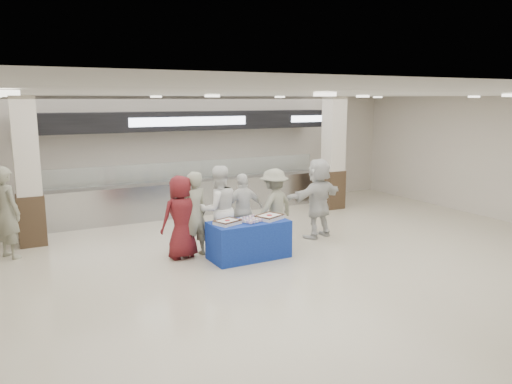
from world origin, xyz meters
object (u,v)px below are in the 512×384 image
cupcake_tray (252,219)px  soldier_a (194,214)px  chef_tall (218,209)px  chef_short (243,210)px  soldier_bg (7,212)px  civilian_maroon (181,217)px  civilian_white (318,198)px  sheet_cake_left (227,222)px  sheet_cake_right (269,217)px  soldier_b (274,207)px  display_table (249,240)px

cupcake_tray → soldier_a: size_ratio=0.30×
chef_tall → chef_short: bearing=-167.6°
chef_short → soldier_bg: bearing=-18.2°
civilian_maroon → civilian_white: 3.27m
chef_tall → civilian_white: size_ratio=0.99×
sheet_cake_left → soldier_a: (-0.44, 0.65, 0.06)m
sheet_cake_right → soldier_a: soldier_a is taller
chef_tall → civilian_white: civilian_white is taller
civilian_maroon → soldier_a: bearing=172.5°
sheet_cake_left → sheet_cake_right: size_ratio=0.90×
soldier_b → cupcake_tray: bearing=17.9°
soldier_b → civilian_white: civilian_white is taller
sheet_cake_left → soldier_bg: soldier_bg is taller
chef_short → civilian_white: bearing=176.3°
sheet_cake_left → soldier_a: size_ratio=0.32×
sheet_cake_right → soldier_a: size_ratio=0.35×
chef_tall → civilian_white: 2.47m
cupcake_tray → soldier_b: size_ratio=0.31×
civilian_maroon → soldier_a: (0.26, 0.00, 0.03)m
sheet_cake_left → chef_short: bearing=47.0°
display_table → sheet_cake_right: (0.45, -0.04, 0.43)m
sheet_cake_right → chef_short: bearing=102.9°
sheet_cake_left → sheet_cake_right: sheet_cake_right is taller
sheet_cake_right → chef_tall: (-0.81, 0.68, 0.10)m
cupcake_tray → chef_tall: chef_tall is taller
soldier_a → chef_tall: 0.54m
cupcake_tray → soldier_b: bearing=37.0°
sheet_cake_right → chef_short: chef_short is taller
display_table → sheet_cake_right: size_ratio=2.54×
soldier_a → chef_short: 1.18m
cupcake_tray → chef_short: chef_short is taller
display_table → sheet_cake_right: 0.62m
soldier_b → soldier_a: bearing=-19.1°
sheet_cake_right → soldier_b: soldier_b is taller
chef_tall → soldier_b: chef_tall is taller
soldier_a → chef_short: soldier_a is taller
chef_short → soldier_b: size_ratio=0.96×
soldier_b → display_table: bearing=15.1°
cupcake_tray → soldier_b: 1.10m
chef_short → soldier_b: (0.68, -0.13, 0.04)m
display_table → sheet_cake_left: sheet_cake_left is taller
chef_tall → soldier_bg: size_ratio=0.98×
civilian_maroon → chef_tall: bearing=172.5°
sheet_cake_right → civilian_maroon: (-1.62, 0.68, 0.03)m
display_table → soldier_bg: (-4.20, 2.25, 0.55)m
chef_short → cupcake_tray: bearing=75.9°
sheet_cake_left → soldier_b: 1.55m
civilian_maroon → chef_short: (1.43, 0.13, -0.04)m
civilian_maroon → civilian_white: bearing=172.5°
soldier_a → chef_short: size_ratio=1.09×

